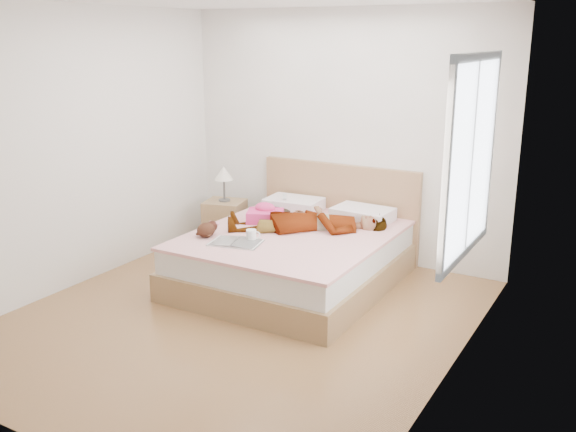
{
  "coord_description": "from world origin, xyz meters",
  "views": [
    {
      "loc": [
        2.86,
        -4.11,
        2.31
      ],
      "look_at": [
        0.0,
        0.85,
        0.7
      ],
      "focal_mm": 40.0,
      "sensor_mm": 36.0,
      "label": 1
    }
  ],
  "objects_px": {
    "phone": "(284,197)",
    "towel": "(265,214)",
    "woman": "(308,218)",
    "bed": "(298,254)",
    "coffee_mug": "(252,235)",
    "plush_toy": "(207,229)",
    "magazine": "(236,242)",
    "nightstand": "(225,219)"
  },
  "relations": [
    {
      "from": "woman",
      "to": "bed",
      "type": "relative_size",
      "value": 0.75
    },
    {
      "from": "woman",
      "to": "towel",
      "type": "bearing_deg",
      "value": -119.28
    },
    {
      "from": "magazine",
      "to": "nightstand",
      "type": "distance_m",
      "value": 1.54
    },
    {
      "from": "woman",
      "to": "coffee_mug",
      "type": "xyz_separation_m",
      "value": [
        -0.26,
        -0.61,
        -0.05
      ]
    },
    {
      "from": "bed",
      "to": "plush_toy",
      "type": "bearing_deg",
      "value": -137.24
    },
    {
      "from": "towel",
      "to": "bed",
      "type": "bearing_deg",
      "value": -14.77
    },
    {
      "from": "woman",
      "to": "towel",
      "type": "distance_m",
      "value": 0.49
    },
    {
      "from": "bed",
      "to": "magazine",
      "type": "relative_size",
      "value": 4.07
    },
    {
      "from": "woman",
      "to": "phone",
      "type": "relative_size",
      "value": 17.47
    },
    {
      "from": "phone",
      "to": "bed",
      "type": "height_order",
      "value": "bed"
    },
    {
      "from": "magazine",
      "to": "woman",
      "type": "bearing_deg",
      "value": 65.57
    },
    {
      "from": "phone",
      "to": "towel",
      "type": "height_order",
      "value": "phone"
    },
    {
      "from": "towel",
      "to": "woman",
      "type": "bearing_deg",
      "value": 0.53
    },
    {
      "from": "coffee_mug",
      "to": "nightstand",
      "type": "relative_size",
      "value": 0.16
    },
    {
      "from": "coffee_mug",
      "to": "plush_toy",
      "type": "bearing_deg",
      "value": -166.92
    },
    {
      "from": "magazine",
      "to": "coffee_mug",
      "type": "distance_m",
      "value": 0.17
    },
    {
      "from": "coffee_mug",
      "to": "woman",
      "type": "bearing_deg",
      "value": 67.02
    },
    {
      "from": "bed",
      "to": "towel",
      "type": "xyz_separation_m",
      "value": [
        -0.44,
        0.12,
        0.31
      ]
    },
    {
      "from": "bed",
      "to": "nightstand",
      "type": "distance_m",
      "value": 1.37
    },
    {
      "from": "bed",
      "to": "plush_toy",
      "type": "xyz_separation_m",
      "value": [
        -0.64,
        -0.59,
        0.31
      ]
    },
    {
      "from": "phone",
      "to": "towel",
      "type": "bearing_deg",
      "value": -118.31
    },
    {
      "from": "bed",
      "to": "towel",
      "type": "relative_size",
      "value": 4.74
    },
    {
      "from": "magazine",
      "to": "nightstand",
      "type": "height_order",
      "value": "nightstand"
    },
    {
      "from": "phone",
      "to": "coffee_mug",
      "type": "height_order",
      "value": "phone"
    },
    {
      "from": "magazine",
      "to": "plush_toy",
      "type": "distance_m",
      "value": 0.35
    },
    {
      "from": "bed",
      "to": "magazine",
      "type": "bearing_deg",
      "value": -114.7
    },
    {
      "from": "coffee_mug",
      "to": "magazine",
      "type": "bearing_deg",
      "value": -120.35
    },
    {
      "from": "nightstand",
      "to": "woman",
      "type": "bearing_deg",
      "value": -18.51
    },
    {
      "from": "magazine",
      "to": "coffee_mug",
      "type": "bearing_deg",
      "value": 59.65
    },
    {
      "from": "plush_toy",
      "to": "nightstand",
      "type": "height_order",
      "value": "nightstand"
    },
    {
      "from": "coffee_mug",
      "to": "phone",
      "type": "bearing_deg",
      "value": 103.49
    },
    {
      "from": "bed",
      "to": "towel",
      "type": "distance_m",
      "value": 0.55
    },
    {
      "from": "nightstand",
      "to": "towel",
      "type": "bearing_deg",
      "value": -28.43
    },
    {
      "from": "phone",
      "to": "coffee_mug",
      "type": "xyz_separation_m",
      "value": [
        0.24,
        -1.01,
        -0.11
      ]
    },
    {
      "from": "woman",
      "to": "nightstand",
      "type": "distance_m",
      "value": 1.41
    },
    {
      "from": "bed",
      "to": "towel",
      "type": "height_order",
      "value": "bed"
    },
    {
      "from": "phone",
      "to": "plush_toy",
      "type": "height_order",
      "value": "phone"
    },
    {
      "from": "bed",
      "to": "coffee_mug",
      "type": "bearing_deg",
      "value": -112.98
    },
    {
      "from": "phone",
      "to": "towel",
      "type": "distance_m",
      "value": 0.42
    },
    {
      "from": "woman",
      "to": "towel",
      "type": "height_order",
      "value": "woman"
    },
    {
      "from": "phone",
      "to": "bed",
      "type": "distance_m",
      "value": 0.8
    },
    {
      "from": "towel",
      "to": "nightstand",
      "type": "distance_m",
      "value": 0.97
    }
  ]
}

